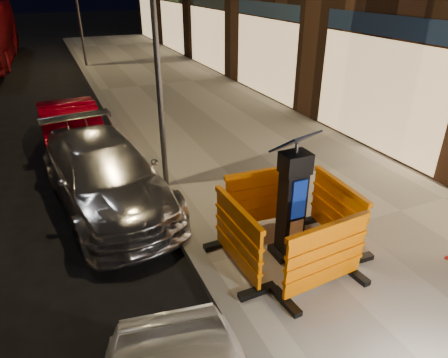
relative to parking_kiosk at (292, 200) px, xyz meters
name	(u,v)px	position (x,y,z in m)	size (l,w,h in m)	color
ground_plane	(204,272)	(-1.42, 0.28, -1.18)	(120.00, 120.00, 0.00)	black
sidewalk	(350,228)	(1.58, 0.28, -1.11)	(6.00, 60.00, 0.15)	gray
kerb	(204,269)	(-1.42, 0.28, -1.11)	(0.30, 60.00, 0.15)	slate
parking_kiosk	(292,200)	(0.00, 0.00, 0.00)	(0.65, 0.65, 2.07)	black
barrier_front	(325,258)	(0.00, -0.95, -0.46)	(1.48, 0.61, 1.15)	orange
barrier_back	(262,198)	(0.00, 0.95, -0.46)	(1.48, 0.61, 1.15)	orange
barrier_kerbside	(238,238)	(-0.95, 0.00, -0.46)	(1.48, 0.61, 1.15)	orange
barrier_bldgside	(337,212)	(0.95, 0.00, -0.46)	(1.48, 0.61, 1.15)	orange
car_silver	(110,204)	(-2.47, 3.17, -1.18)	(1.98, 4.88, 1.42)	#B1B1B6
car_red	(77,155)	(-2.86, 6.22, -1.18)	(1.45, 4.16, 1.37)	maroon
street_lamp_mid	(156,47)	(-1.17, 3.28, 1.97)	(0.12, 0.12, 6.00)	#3F3F44
street_lamp_far	(77,4)	(-1.17, 18.28, 1.97)	(0.12, 0.12, 6.00)	#3F3F44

